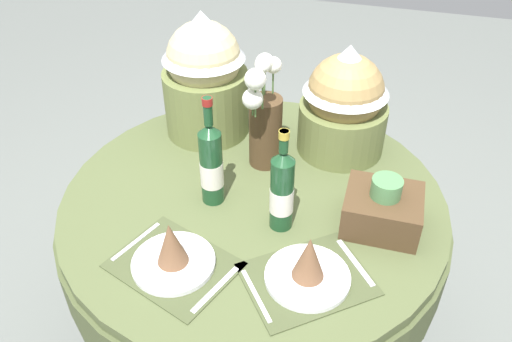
{
  "coord_description": "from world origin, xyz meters",
  "views": [
    {
      "loc": [
        0.38,
        -1.29,
        1.89
      ],
      "look_at": [
        0.0,
        0.03,
        0.84
      ],
      "focal_mm": 36.88,
      "sensor_mm": 36.0,
      "label": 1
    }
  ],
  "objects_px": {
    "flower_vase": "(264,119)",
    "dining_table": "(254,226)",
    "gift_tub_back_right": "(345,98)",
    "woven_basket_side_right": "(382,209)",
    "place_setting_right": "(308,268)",
    "place_setting_left": "(172,254)",
    "wine_bottle_centre": "(282,191)",
    "wine_bottle_left": "(211,164)",
    "gift_tub_back_left": "(205,71)"
  },
  "relations": [
    {
      "from": "flower_vase",
      "to": "gift_tub_back_left",
      "type": "distance_m",
      "value": 0.32
    },
    {
      "from": "flower_vase",
      "to": "wine_bottle_left",
      "type": "distance_m",
      "value": 0.26
    },
    {
      "from": "place_setting_left",
      "to": "flower_vase",
      "type": "height_order",
      "value": "flower_vase"
    },
    {
      "from": "place_setting_right",
      "to": "flower_vase",
      "type": "relative_size",
      "value": 0.97
    },
    {
      "from": "dining_table",
      "to": "wine_bottle_centre",
      "type": "relative_size",
      "value": 3.72
    },
    {
      "from": "dining_table",
      "to": "place_setting_left",
      "type": "relative_size",
      "value": 3.19
    },
    {
      "from": "wine_bottle_left",
      "to": "dining_table",
      "type": "bearing_deg",
      "value": 23.56
    },
    {
      "from": "dining_table",
      "to": "flower_vase",
      "type": "relative_size",
      "value": 2.94
    },
    {
      "from": "gift_tub_back_right",
      "to": "dining_table",
      "type": "bearing_deg",
      "value": -123.26
    },
    {
      "from": "place_setting_right",
      "to": "gift_tub_back_left",
      "type": "distance_m",
      "value": 0.86
    },
    {
      "from": "woven_basket_side_right",
      "to": "wine_bottle_left",
      "type": "bearing_deg",
      "value": -177.2
    },
    {
      "from": "gift_tub_back_right",
      "to": "woven_basket_side_right",
      "type": "height_order",
      "value": "gift_tub_back_right"
    },
    {
      "from": "place_setting_left",
      "to": "woven_basket_side_right",
      "type": "xyz_separation_m",
      "value": [
        0.55,
        0.33,
        0.02
      ]
    },
    {
      "from": "flower_vase",
      "to": "gift_tub_back_right",
      "type": "relative_size",
      "value": 1.07
    },
    {
      "from": "dining_table",
      "to": "wine_bottle_centre",
      "type": "distance_m",
      "value": 0.32
    },
    {
      "from": "place_setting_left",
      "to": "wine_bottle_centre",
      "type": "bearing_deg",
      "value": 44.5
    },
    {
      "from": "place_setting_left",
      "to": "woven_basket_side_right",
      "type": "bearing_deg",
      "value": 31.22
    },
    {
      "from": "flower_vase",
      "to": "place_setting_right",
      "type": "bearing_deg",
      "value": -62.06
    },
    {
      "from": "place_setting_right",
      "to": "gift_tub_back_right",
      "type": "relative_size",
      "value": 1.04
    },
    {
      "from": "gift_tub_back_right",
      "to": "woven_basket_side_right",
      "type": "distance_m",
      "value": 0.45
    },
    {
      "from": "place_setting_left",
      "to": "wine_bottle_centre",
      "type": "relative_size",
      "value": 1.17
    },
    {
      "from": "place_setting_right",
      "to": "woven_basket_side_right",
      "type": "relative_size",
      "value": 1.86
    },
    {
      "from": "place_setting_left",
      "to": "wine_bottle_left",
      "type": "distance_m",
      "value": 0.32
    },
    {
      "from": "place_setting_left",
      "to": "flower_vase",
      "type": "relative_size",
      "value": 0.92
    },
    {
      "from": "place_setting_right",
      "to": "wine_bottle_centre",
      "type": "distance_m",
      "value": 0.25
    },
    {
      "from": "place_setting_right",
      "to": "wine_bottle_left",
      "type": "height_order",
      "value": "wine_bottle_left"
    },
    {
      "from": "wine_bottle_centre",
      "to": "woven_basket_side_right",
      "type": "distance_m",
      "value": 0.32
    },
    {
      "from": "wine_bottle_left",
      "to": "wine_bottle_centre",
      "type": "xyz_separation_m",
      "value": [
        0.24,
        -0.06,
        -0.01
      ]
    },
    {
      "from": "place_setting_right",
      "to": "flower_vase",
      "type": "height_order",
      "value": "flower_vase"
    },
    {
      "from": "place_setting_left",
      "to": "gift_tub_back_right",
      "type": "height_order",
      "value": "gift_tub_back_right"
    },
    {
      "from": "place_setting_left",
      "to": "gift_tub_back_right",
      "type": "bearing_deg",
      "value": 62.94
    },
    {
      "from": "gift_tub_back_left",
      "to": "dining_table",
      "type": "bearing_deg",
      "value": -50.1
    },
    {
      "from": "dining_table",
      "to": "place_setting_left",
      "type": "distance_m",
      "value": 0.43
    },
    {
      "from": "wine_bottle_centre",
      "to": "gift_tub_back_left",
      "type": "distance_m",
      "value": 0.62
    },
    {
      "from": "wine_bottle_left",
      "to": "woven_basket_side_right",
      "type": "distance_m",
      "value": 0.55
    },
    {
      "from": "wine_bottle_centre",
      "to": "place_setting_right",
      "type": "bearing_deg",
      "value": -57.59
    },
    {
      "from": "dining_table",
      "to": "woven_basket_side_right",
      "type": "xyz_separation_m",
      "value": [
        0.42,
        -0.03,
        0.21
      ]
    },
    {
      "from": "dining_table",
      "to": "gift_tub_back_right",
      "type": "bearing_deg",
      "value": 56.74
    },
    {
      "from": "wine_bottle_left",
      "to": "gift_tub_back_right",
      "type": "distance_m",
      "value": 0.55
    },
    {
      "from": "woven_basket_side_right",
      "to": "gift_tub_back_right",
      "type": "bearing_deg",
      "value": 115.97
    },
    {
      "from": "woven_basket_side_right",
      "to": "gift_tub_back_left",
      "type": "bearing_deg",
      "value": 152.46
    },
    {
      "from": "flower_vase",
      "to": "gift_tub_back_right",
      "type": "distance_m",
      "value": 0.3
    },
    {
      "from": "woven_basket_side_right",
      "to": "dining_table",
      "type": "bearing_deg",
      "value": 176.33
    },
    {
      "from": "place_setting_left",
      "to": "flower_vase",
      "type": "distance_m",
      "value": 0.57
    },
    {
      "from": "place_setting_left",
      "to": "woven_basket_side_right",
      "type": "height_order",
      "value": "woven_basket_side_right"
    },
    {
      "from": "flower_vase",
      "to": "dining_table",
      "type": "bearing_deg",
      "value": -85.76
    },
    {
      "from": "dining_table",
      "to": "woven_basket_side_right",
      "type": "bearing_deg",
      "value": -3.67
    },
    {
      "from": "gift_tub_back_right",
      "to": "woven_basket_side_right",
      "type": "relative_size",
      "value": 1.79
    },
    {
      "from": "wine_bottle_left",
      "to": "place_setting_left",
      "type": "bearing_deg",
      "value": -92.02
    },
    {
      "from": "dining_table",
      "to": "flower_vase",
      "type": "distance_m",
      "value": 0.37
    }
  ]
}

